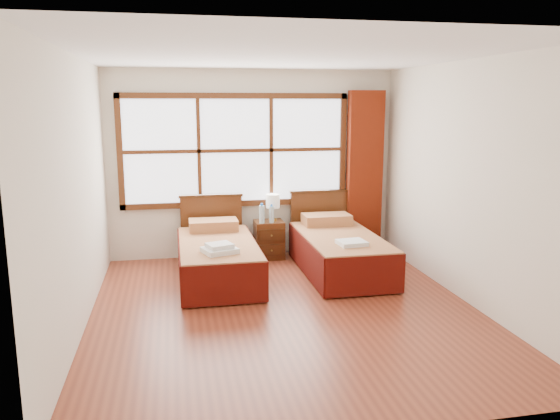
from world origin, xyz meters
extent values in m
plane|color=brown|center=(0.00, 0.00, 0.00)|extent=(4.50, 4.50, 0.00)
plane|color=white|center=(0.00, 0.00, 2.60)|extent=(4.50, 4.50, 0.00)
plane|color=silver|center=(0.00, 2.25, 1.30)|extent=(4.00, 0.00, 4.00)
plane|color=silver|center=(-2.00, 0.00, 1.30)|extent=(0.00, 4.50, 4.50)
plane|color=silver|center=(2.00, 0.00, 1.30)|extent=(0.00, 4.50, 4.50)
cube|color=white|center=(-0.25, 2.22, 1.50)|extent=(3.00, 0.02, 1.40)
cube|color=#4F2711|center=(-0.25, 2.20, 0.76)|extent=(3.16, 0.06, 0.08)
cube|color=#4F2711|center=(-0.25, 2.20, 2.24)|extent=(3.16, 0.06, 0.08)
cube|color=#4F2711|center=(-1.79, 2.20, 1.50)|extent=(0.08, 0.06, 1.56)
cube|color=#4F2711|center=(1.29, 2.20, 1.50)|extent=(0.08, 0.06, 1.56)
cube|color=#4F2711|center=(-0.75, 2.20, 1.50)|extent=(0.05, 0.05, 1.40)
cube|color=#4F2711|center=(0.25, 2.20, 1.50)|extent=(0.05, 0.05, 1.40)
cube|color=#4F2711|center=(-0.25, 2.20, 1.50)|extent=(3.00, 0.05, 0.05)
cube|color=maroon|center=(1.60, 2.11, 1.17)|extent=(0.50, 0.16, 2.30)
cube|color=#3E200D|center=(-0.61, 1.13, 0.13)|extent=(0.81, 1.62, 0.26)
cube|color=maroon|center=(-0.61, 1.13, 0.37)|extent=(0.91, 1.80, 0.22)
cube|color=#540F08|center=(-1.06, 1.13, 0.24)|extent=(0.03, 1.80, 0.45)
cube|color=#540F08|center=(-0.15, 1.13, 0.24)|extent=(0.03, 1.80, 0.45)
cube|color=#540F08|center=(-0.61, 0.23, 0.24)|extent=(0.91, 0.03, 0.45)
cube|color=maroon|center=(-0.61, 1.78, 0.56)|extent=(0.64, 0.37, 0.14)
cube|color=#4F2711|center=(-0.61, 2.14, 0.44)|extent=(0.85, 0.06, 0.88)
cube|color=#3E200D|center=(-0.61, 2.14, 0.89)|extent=(0.88, 0.08, 0.04)
cube|color=#3E200D|center=(0.95, 1.13, 0.13)|extent=(0.82, 1.65, 0.27)
cube|color=maroon|center=(0.95, 1.13, 0.38)|extent=(0.92, 1.83, 0.22)
cube|color=#540F08|center=(0.49, 1.13, 0.25)|extent=(0.03, 1.83, 0.46)
cube|color=#540F08|center=(1.41, 1.13, 0.25)|extent=(0.03, 1.83, 0.46)
cube|color=#540F08|center=(0.95, 0.22, 0.25)|extent=(0.92, 0.03, 0.46)
cube|color=maroon|center=(0.95, 1.79, 0.56)|extent=(0.64, 0.38, 0.14)
cube|color=#4F2711|center=(0.95, 2.14, 0.45)|extent=(0.86, 0.06, 0.90)
cube|color=#3E200D|center=(0.95, 2.14, 0.90)|extent=(0.90, 0.08, 0.04)
cube|color=#4F2711|center=(0.18, 2.00, 0.26)|extent=(0.40, 0.35, 0.53)
cube|color=#3E200D|center=(0.18, 1.81, 0.16)|extent=(0.35, 0.02, 0.16)
cube|color=#3E200D|center=(0.18, 1.81, 0.37)|extent=(0.35, 0.02, 0.16)
sphere|color=olive|center=(0.18, 1.79, 0.16)|extent=(0.03, 0.03, 0.03)
sphere|color=olive|center=(0.18, 1.79, 0.37)|extent=(0.03, 0.03, 0.03)
cube|color=white|center=(-0.62, 0.65, 0.51)|extent=(0.44, 0.41, 0.06)
cube|color=white|center=(-0.62, 0.65, 0.57)|extent=(0.33, 0.31, 0.05)
cube|color=white|center=(0.94, 0.67, 0.52)|extent=(0.34, 0.31, 0.05)
cylinder|color=gold|center=(0.24, 2.05, 0.54)|extent=(0.12, 0.12, 0.02)
cylinder|color=gold|center=(0.24, 2.05, 0.63)|extent=(0.03, 0.03, 0.16)
cylinder|color=white|center=(0.24, 2.05, 0.80)|extent=(0.19, 0.19, 0.19)
cylinder|color=#A7C9D7|center=(0.06, 1.90, 0.65)|extent=(0.07, 0.07, 0.24)
cylinder|color=blue|center=(0.06, 1.90, 0.79)|extent=(0.04, 0.04, 0.03)
cylinder|color=#A7C9D7|center=(0.20, 1.90, 0.64)|extent=(0.07, 0.07, 0.23)
cylinder|color=blue|center=(0.20, 1.90, 0.77)|extent=(0.03, 0.03, 0.03)
camera|label=1|loc=(-1.11, -5.31, 2.14)|focal=35.00mm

